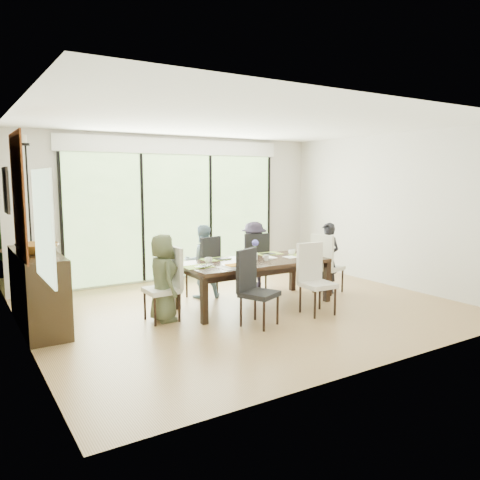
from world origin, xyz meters
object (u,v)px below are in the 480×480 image
person_far_right (254,256)px  vase (255,256)px  chair_far_right (253,261)px  person_far_left (202,261)px  table_top (254,262)px  cup_a (209,260)px  cup_b (266,258)px  chair_near_right (318,279)px  sideboard (38,289)px  laptop (208,266)px  cup_c (292,252)px  chair_far_left (202,266)px  chair_right_end (328,263)px  person_left_end (163,278)px  chair_left_end (161,284)px  person_right_end (328,258)px  bowl (37,248)px  chair_near_left (259,288)px

person_far_right → vase: bearing=56.6°
chair_far_right → person_far_left: person_far_left is taller
vase → person_far_left: bearing=122.7°
table_top → cup_a: (-0.70, 0.15, 0.07)m
chair_far_right → cup_a: chair_far_right is taller
vase → cup_b: (0.10, -0.15, -0.01)m
chair_near_right → sideboard: 3.76m
cup_b → sideboard: bearing=166.6°
laptop → cup_c: size_ratio=2.66×
chair_far_left → person_far_left: 0.09m
chair_far_left → chair_right_end: bearing=138.3°
cup_a → chair_far_right: bearing=29.2°
person_far_left → sideboard: (-2.50, -0.19, -0.10)m
chair_far_right → person_far_left: size_ratio=0.85×
vase → sideboard: sideboard is taller
chair_near_right → sideboard: (-3.45, 1.51, -0.02)m
chair_far_right → sideboard: 3.50m
person_left_end → person_far_left: (1.03, 0.83, 0.00)m
chair_left_end → chair_right_end: same height
cup_c → chair_far_left: bearing=149.0°
chair_near_right → person_left_end: size_ratio=0.85×
table_top → person_right_end: person_right_end is taller
chair_right_end → person_left_end: 2.98m
person_right_end → cup_b: bearing=-94.2°
person_far_left → cup_c: 1.45m
chair_right_end → laptop: 2.36m
cup_a → table_top: bearing=-12.1°
cup_b → bowl: bowl is taller
chair_far_left → person_left_end: 1.34m
chair_far_right → sideboard: (-3.50, -0.21, -0.02)m
chair_far_left → chair_near_right: same height
chair_left_end → chair_far_left: size_ratio=1.00×
chair_near_left → person_left_end: person_left_end is taller
chair_right_end → person_far_right: (-0.95, 0.83, 0.09)m
vase → table_top: bearing=-135.0°
vase → laptop: (-0.90, -0.15, -0.04)m
table_top → person_right_end: (1.48, 0.00, -0.07)m
table_top → vase: bearing=45.0°
chair_near_left → chair_near_right: (1.00, 0.00, 0.00)m
person_left_end → cup_c: (2.28, 0.10, 0.14)m
sideboard → bowl: size_ratio=3.36×
chair_far_right → cup_c: 0.82m
person_right_end → cup_a: (-2.18, 0.15, 0.14)m
person_right_end → vase: person_right_end is taller
chair_far_right → chair_far_left: bearing=18.1°
chair_near_right → person_far_right: size_ratio=0.85×
cup_b → cup_c: cup_c is taller
person_right_end → sideboard: size_ratio=0.68×
bowl → chair_near_right: bearing=-22.2°
table_top → person_far_left: person_far_left is taller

